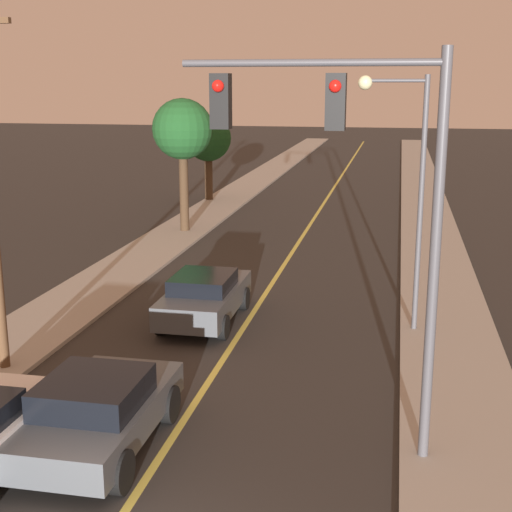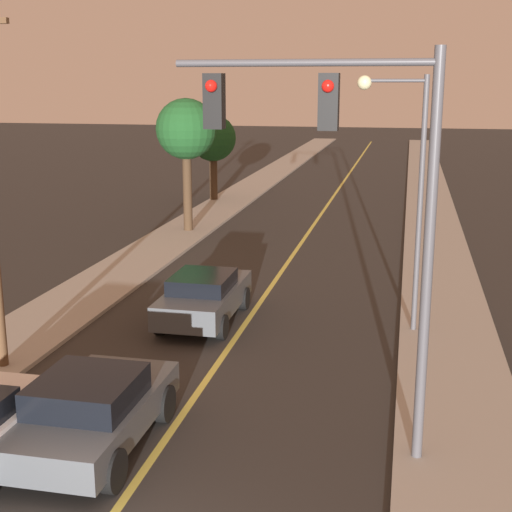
{
  "view_description": "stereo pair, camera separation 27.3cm",
  "coord_description": "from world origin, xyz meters",
  "px_view_note": "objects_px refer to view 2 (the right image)",
  "views": [
    {
      "loc": [
        3.91,
        -7.4,
        6.49
      ],
      "look_at": [
        0.0,
        12.21,
        1.6
      ],
      "focal_mm": 50.0,
      "sensor_mm": 36.0,
      "label": 1
    },
    {
      "loc": [
        4.18,
        -7.34,
        6.49
      ],
      "look_at": [
        0.0,
        12.21,
        1.6
      ],
      "focal_mm": 50.0,
      "sensor_mm": 36.0,
      "label": 2
    }
  ],
  "objects_px": {
    "traffic_signal_mast": "(351,176)",
    "streetlamp_right": "(405,168)",
    "car_near_lane_second": "(204,296)",
    "tree_left_near": "(186,131)",
    "car_near_lane_front": "(92,410)",
    "tree_left_far": "(213,139)"
  },
  "relations": [
    {
      "from": "traffic_signal_mast",
      "to": "tree_left_far",
      "type": "distance_m",
      "value": 28.2
    },
    {
      "from": "tree_left_far",
      "to": "tree_left_near",
      "type": "bearing_deg",
      "value": -82.17
    },
    {
      "from": "car_near_lane_second",
      "to": "traffic_signal_mast",
      "type": "xyz_separation_m",
      "value": [
        4.45,
        -6.51,
        4.27
      ]
    },
    {
      "from": "traffic_signal_mast",
      "to": "tree_left_near",
      "type": "xyz_separation_m",
      "value": [
        -8.5,
        17.97,
        -0.55
      ]
    },
    {
      "from": "car_near_lane_second",
      "to": "tree_left_near",
      "type": "bearing_deg",
      "value": 109.44
    },
    {
      "from": "car_near_lane_front",
      "to": "traffic_signal_mast",
      "type": "bearing_deg",
      "value": 9.5
    },
    {
      "from": "car_near_lane_front",
      "to": "traffic_signal_mast",
      "type": "height_order",
      "value": "traffic_signal_mast"
    },
    {
      "from": "traffic_signal_mast",
      "to": "streetlamp_right",
      "type": "xyz_separation_m",
      "value": [
        0.81,
        6.74,
        -0.64
      ]
    },
    {
      "from": "car_near_lane_front",
      "to": "tree_left_near",
      "type": "distance_m",
      "value": 19.5
    },
    {
      "from": "streetlamp_right",
      "to": "car_near_lane_second",
      "type": "bearing_deg",
      "value": -177.44
    },
    {
      "from": "car_near_lane_front",
      "to": "traffic_signal_mast",
      "type": "distance_m",
      "value": 6.2
    },
    {
      "from": "car_near_lane_second",
      "to": "traffic_signal_mast",
      "type": "height_order",
      "value": "traffic_signal_mast"
    },
    {
      "from": "traffic_signal_mast",
      "to": "streetlamp_right",
      "type": "distance_m",
      "value": 6.82
    },
    {
      "from": "car_near_lane_second",
      "to": "traffic_signal_mast",
      "type": "relative_size",
      "value": 0.6
    },
    {
      "from": "traffic_signal_mast",
      "to": "tree_left_near",
      "type": "distance_m",
      "value": 19.88
    },
    {
      "from": "streetlamp_right",
      "to": "tree_left_far",
      "type": "xyz_separation_m",
      "value": [
        -10.48,
        19.71,
        -0.92
      ]
    },
    {
      "from": "streetlamp_right",
      "to": "tree_left_far",
      "type": "height_order",
      "value": "streetlamp_right"
    },
    {
      "from": "car_near_lane_second",
      "to": "streetlamp_right",
      "type": "relative_size",
      "value": 0.63
    },
    {
      "from": "streetlamp_right",
      "to": "traffic_signal_mast",
      "type": "bearing_deg",
      "value": -96.88
    },
    {
      "from": "car_near_lane_front",
      "to": "tree_left_near",
      "type": "bearing_deg",
      "value": 102.2
    },
    {
      "from": "streetlamp_right",
      "to": "tree_left_far",
      "type": "bearing_deg",
      "value": 117.99
    },
    {
      "from": "tree_left_near",
      "to": "tree_left_far",
      "type": "height_order",
      "value": "tree_left_near"
    }
  ]
}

